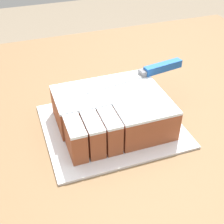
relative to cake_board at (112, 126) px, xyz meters
name	(u,v)px	position (x,y,z in m)	size (l,w,h in m)	color
countertop	(121,205)	(0.06, 0.08, -0.47)	(1.40, 1.10, 0.94)	brown
cake_board	(112,126)	(0.00, 0.00, 0.00)	(0.35, 0.30, 0.01)	silver
cake	(113,111)	(0.00, 0.00, 0.05)	(0.27, 0.22, 0.08)	#994C2D
knife	(151,70)	(0.14, 0.08, 0.10)	(0.35, 0.08, 0.02)	silver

